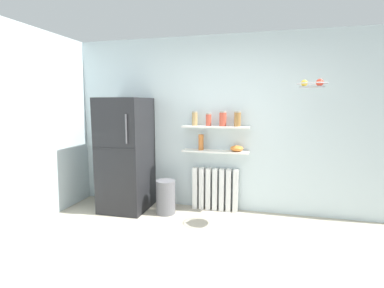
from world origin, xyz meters
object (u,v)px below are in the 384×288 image
(storage_jar_2, at_px, (223,119))
(trash_bin, at_px, (166,197))
(shelf_bowl, at_px, (237,148))
(storage_jar_3, at_px, (237,119))
(storage_jar_0, at_px, (195,118))
(storage_jar_1, at_px, (209,120))
(vase, at_px, (201,142))
(hanging_fruit_basket, at_px, (312,84))
(refrigerator, at_px, (126,154))
(radiator, at_px, (215,189))

(storage_jar_2, relative_size, trash_bin, 0.44)
(shelf_bowl, bearing_deg, trash_bin, -162.98)
(storage_jar_2, distance_m, storage_jar_3, 0.21)
(storage_jar_0, distance_m, trash_bin, 1.24)
(shelf_bowl, bearing_deg, storage_jar_1, -180.00)
(vase, distance_m, hanging_fruit_basket, 1.72)
(refrigerator, xyz_separation_m, hanging_fruit_basket, (2.56, -0.22, 0.99))
(storage_jar_1, height_order, vase, storage_jar_1)
(vase, xyz_separation_m, shelf_bowl, (0.53, 0.00, -0.07))
(radiator, bearing_deg, trash_bin, -153.78)
(refrigerator, distance_m, hanging_fruit_basket, 2.75)
(storage_jar_0, bearing_deg, hanging_fruit_basket, -16.81)
(storage_jar_0, height_order, storage_jar_2, storage_jar_2)
(storage_jar_3, xyz_separation_m, vase, (-0.53, -0.00, -0.36))
(radiator, distance_m, storage_jar_3, 1.12)
(radiator, relative_size, storage_jar_1, 3.66)
(storage_jar_1, distance_m, storage_jar_2, 0.21)
(refrigerator, bearing_deg, storage_jar_2, 9.80)
(storage_jar_0, relative_size, storage_jar_3, 0.98)
(storage_jar_3, relative_size, trash_bin, 0.44)
(storage_jar_2, height_order, storage_jar_3, storage_jar_3)
(storage_jar_0, xyz_separation_m, storage_jar_1, (0.21, -0.00, -0.01))
(storage_jar_2, distance_m, shelf_bowl, 0.48)
(refrigerator, bearing_deg, storage_jar_0, 13.73)
(storage_jar_2, bearing_deg, refrigerator, -170.20)
(storage_jar_2, bearing_deg, storage_jar_1, 180.00)
(radiator, xyz_separation_m, hanging_fruit_basket, (1.23, -0.50, 1.52))
(radiator, bearing_deg, storage_jar_1, -164.08)
(vase, bearing_deg, storage_jar_0, 180.00)
(hanging_fruit_basket, bearing_deg, storage_jar_3, 152.91)
(storage_jar_0, distance_m, vase, 0.37)
(refrigerator, bearing_deg, shelf_bowl, 8.58)
(storage_jar_2, xyz_separation_m, vase, (-0.32, 0.00, -0.35))
(radiator, height_order, storage_jar_1, storage_jar_1)
(storage_jar_1, relative_size, vase, 0.80)
(storage_jar_1, xyz_separation_m, storage_jar_2, (0.21, 0.00, 0.01))
(radiator, distance_m, trash_bin, 0.76)
(refrigerator, xyz_separation_m, storage_jar_0, (1.02, 0.25, 0.54))
(storage_jar_1, distance_m, shelf_bowl, 0.59)
(vase, distance_m, shelf_bowl, 0.54)
(storage_jar_0, height_order, vase, storage_jar_0)
(refrigerator, height_order, shelf_bowl, refrigerator)
(radiator, distance_m, shelf_bowl, 0.72)
(storage_jar_2, xyz_separation_m, storage_jar_3, (0.21, 0.00, 0.00))
(shelf_bowl, xyz_separation_m, trash_bin, (-0.99, -0.30, -0.72))
(shelf_bowl, distance_m, hanging_fruit_basket, 1.35)
(radiator, relative_size, trash_bin, 1.38)
(storage_jar_1, xyz_separation_m, vase, (-0.11, 0.00, -0.34))
(storage_jar_2, bearing_deg, radiator, 164.08)
(refrigerator, distance_m, storage_jar_1, 1.36)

